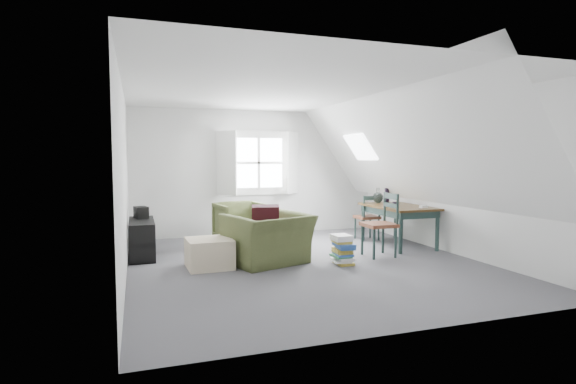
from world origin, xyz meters
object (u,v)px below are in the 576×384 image
object	(u,v)px
dining_table	(398,211)
magazine_stack	(343,250)
armchair_far	(241,244)
dining_chair_far	(368,217)
ottoman	(209,253)
dining_chair_near	(381,223)
media_shelf	(142,241)
armchair_near	(268,263)

from	to	relation	value
dining_table	magazine_stack	xyz separation A→B (m)	(-1.55, -0.98, -0.40)
armchair_far	dining_chair_far	world-z (taller)	dining_chair_far
armchair_far	dining_chair_far	bearing A→B (deg)	-16.33
ottoman	dining_chair_near	distance (m)	2.71
dining_chair_far	media_shelf	xyz separation A→B (m)	(-4.07, -0.20, -0.18)
ottoman	dining_table	bearing A→B (deg)	9.30
armchair_far	armchair_near	bearing A→B (deg)	-95.92
armchair_near	armchair_far	distance (m)	1.58
armchair_near	dining_chair_near	size ratio (longest dim) A/B	1.13
armchair_near	armchair_far	bearing A→B (deg)	-106.30
dining_table	dining_chair_near	bearing A→B (deg)	-136.46
ottoman	dining_chair_far	bearing A→B (deg)	20.87
armchair_near	dining_table	bearing A→B (deg)	174.51
ottoman	dining_chair_far	xyz separation A→B (m)	(3.18, 1.21, 0.24)
dining_chair_near	media_shelf	size ratio (longest dim) A/B	0.89
dining_chair_near	magazine_stack	xyz separation A→B (m)	(-0.81, -0.31, -0.30)
armchair_near	dining_chair_near	xyz separation A→B (m)	(1.83, -0.09, 0.52)
armchair_near	dining_chair_far	size ratio (longest dim) A/B	1.31
dining_chair_near	media_shelf	bearing A→B (deg)	-114.47
dining_chair_far	dining_chair_near	world-z (taller)	dining_chair_near
armchair_near	magazine_stack	world-z (taller)	magazine_stack
armchair_near	magazine_stack	distance (m)	1.11
dining_table	magazine_stack	distance (m)	1.87
armchair_near	dining_chair_far	world-z (taller)	dining_chair_far
armchair_far	dining_table	xyz separation A→B (m)	(2.62, -1.00, 0.62)
media_shelf	armchair_near	bearing A→B (deg)	-28.77
media_shelf	magazine_stack	world-z (taller)	media_shelf
armchair_far	dining_chair_near	world-z (taller)	dining_chair_near
armchair_near	ottoman	world-z (taller)	ottoman
armchair_near	media_shelf	xyz separation A→B (m)	(-1.75, 1.04, 0.26)
dining_chair_near	dining_table	bearing A→B (deg)	125.55
dining_table	dining_chair_far	size ratio (longest dim) A/B	1.67
ottoman	magazine_stack	distance (m)	1.92
dining_chair_far	magazine_stack	size ratio (longest dim) A/B	1.99
dining_table	armchair_near	bearing A→B (deg)	-166.14
ottoman	dining_chair_near	xyz separation A→B (m)	(2.69, -0.11, 0.31)
ottoman	dining_table	world-z (taller)	dining_table
dining_chair_far	dining_chair_near	bearing A→B (deg)	54.30
armchair_near	media_shelf	size ratio (longest dim) A/B	1.00
magazine_stack	media_shelf	bearing A→B (deg)	152.61
ottoman	dining_table	xyz separation A→B (m)	(3.42, 0.56, 0.41)
magazine_stack	ottoman	bearing A→B (deg)	167.40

